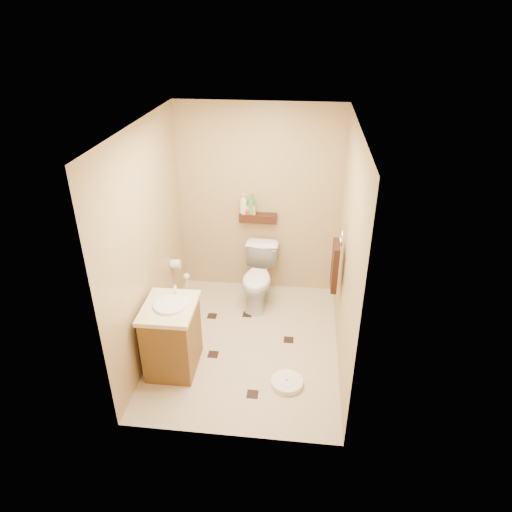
# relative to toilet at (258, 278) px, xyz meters

# --- Properties ---
(ground) EXTENTS (2.50, 2.50, 0.00)m
(ground) POSITION_rel_toilet_xyz_m (-0.04, -0.83, -0.36)
(ground) COLOR beige
(ground) RESTS_ON ground
(wall_back) EXTENTS (2.00, 0.04, 2.40)m
(wall_back) POSITION_rel_toilet_xyz_m (-0.04, 0.42, 0.84)
(wall_back) COLOR tan
(wall_back) RESTS_ON ground
(wall_front) EXTENTS (2.00, 0.04, 2.40)m
(wall_front) POSITION_rel_toilet_xyz_m (-0.04, -2.08, 0.84)
(wall_front) COLOR tan
(wall_front) RESTS_ON ground
(wall_left) EXTENTS (0.04, 2.50, 2.40)m
(wall_left) POSITION_rel_toilet_xyz_m (-1.04, -0.83, 0.84)
(wall_left) COLOR tan
(wall_left) RESTS_ON ground
(wall_right) EXTENTS (0.04, 2.50, 2.40)m
(wall_right) POSITION_rel_toilet_xyz_m (0.96, -0.83, 0.84)
(wall_right) COLOR tan
(wall_right) RESTS_ON ground
(ceiling) EXTENTS (2.00, 2.50, 0.02)m
(ceiling) POSITION_rel_toilet_xyz_m (-0.04, -0.83, 2.04)
(ceiling) COLOR silver
(ceiling) RESTS_ON wall_back
(wall_shelf) EXTENTS (0.46, 0.14, 0.10)m
(wall_shelf) POSITION_rel_toilet_xyz_m (-0.04, 0.34, 0.66)
(wall_shelf) COLOR #35170E
(wall_shelf) RESTS_ON wall_back
(floor_accents) EXTENTS (1.09, 1.41, 0.01)m
(floor_accents) POSITION_rel_toilet_xyz_m (-0.00, -0.90, -0.36)
(floor_accents) COLOR black
(floor_accents) RESTS_ON ground
(toilet) EXTENTS (0.44, 0.73, 0.73)m
(toilet) POSITION_rel_toilet_xyz_m (0.00, 0.00, 0.00)
(toilet) COLOR white
(toilet) RESTS_ON ground
(vanity) EXTENTS (0.51, 0.62, 0.87)m
(vanity) POSITION_rel_toilet_xyz_m (-0.74, -1.26, 0.02)
(vanity) COLOR brown
(vanity) RESTS_ON ground
(bathroom_scale) EXTENTS (0.37, 0.37, 0.06)m
(bathroom_scale) POSITION_rel_toilet_xyz_m (0.44, -1.41, -0.33)
(bathroom_scale) COLOR white
(bathroom_scale) RESTS_ON ground
(toilet_brush) EXTENTS (0.11, 0.11, 0.47)m
(toilet_brush) POSITION_rel_toilet_xyz_m (-0.86, -0.18, -0.20)
(toilet_brush) COLOR #1A6768
(toilet_brush) RESTS_ON ground
(towel_ring) EXTENTS (0.12, 0.30, 0.76)m
(towel_ring) POSITION_rel_toilet_xyz_m (0.87, -0.58, 0.58)
(towel_ring) COLOR silver
(towel_ring) RESTS_ON wall_right
(toilet_paper) EXTENTS (0.12, 0.11, 0.12)m
(toilet_paper) POSITION_rel_toilet_xyz_m (-0.98, -0.18, 0.24)
(toilet_paper) COLOR white
(toilet_paper) RESTS_ON wall_left
(bottle_a) EXTENTS (0.14, 0.14, 0.26)m
(bottle_a) POSITION_rel_toilet_xyz_m (-0.22, 0.34, 0.84)
(bottle_a) COLOR silver
(bottle_a) RESTS_ON wall_shelf
(bottle_b) EXTENTS (0.07, 0.07, 0.15)m
(bottle_b) POSITION_rel_toilet_xyz_m (-0.19, 0.34, 0.78)
(bottle_b) COLOR yellow
(bottle_b) RESTS_ON wall_shelf
(bottle_c) EXTENTS (0.13, 0.13, 0.13)m
(bottle_c) POSITION_rel_toilet_xyz_m (-0.18, 0.34, 0.77)
(bottle_c) COLOR red
(bottle_c) RESTS_ON wall_shelf
(bottle_d) EXTENTS (0.14, 0.14, 0.25)m
(bottle_d) POSITION_rel_toilet_xyz_m (-0.13, 0.34, 0.83)
(bottle_d) COLOR #2F8F46
(bottle_d) RESTS_ON wall_shelf
(bottle_e) EXTENTS (0.08, 0.08, 0.17)m
(bottle_e) POSITION_rel_toilet_xyz_m (-0.11, 0.34, 0.79)
(bottle_e) COLOR #ED874F
(bottle_e) RESTS_ON wall_shelf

